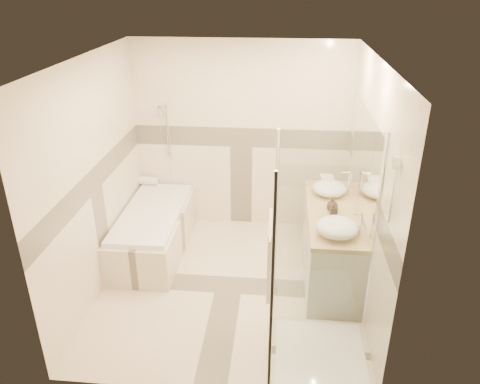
# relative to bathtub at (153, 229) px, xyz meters

# --- Properties ---
(room) EXTENTS (2.82, 3.02, 2.52)m
(room) POSITION_rel_bathtub_xyz_m (1.08, -0.64, 0.95)
(room) COLOR beige
(room) RESTS_ON ground
(bathtub) EXTENTS (0.75, 1.70, 0.56)m
(bathtub) POSITION_rel_bathtub_xyz_m (0.00, 0.00, 0.00)
(bathtub) COLOR beige
(bathtub) RESTS_ON ground
(vanity) EXTENTS (0.58, 1.62, 0.85)m
(vanity) POSITION_rel_bathtub_xyz_m (2.15, -0.35, 0.12)
(vanity) COLOR silver
(vanity) RESTS_ON ground
(shower_enclosure) EXTENTS (0.96, 0.93, 2.04)m
(shower_enclosure) POSITION_rel_bathtub_xyz_m (1.86, -1.62, 0.20)
(shower_enclosure) COLOR beige
(shower_enclosure) RESTS_ON ground
(vessel_sink_near) EXTENTS (0.40, 0.40, 0.16)m
(vessel_sink_near) POSITION_rel_bathtub_xyz_m (2.13, 0.06, 0.62)
(vessel_sink_near) COLOR white
(vessel_sink_near) RESTS_ON vanity
(vessel_sink_far) EXTENTS (0.43, 0.43, 0.17)m
(vessel_sink_far) POSITION_rel_bathtub_xyz_m (2.13, -0.88, 0.63)
(vessel_sink_far) COLOR white
(vessel_sink_far) RESTS_ON vanity
(faucet_near) EXTENTS (0.12, 0.03, 0.30)m
(faucet_near) POSITION_rel_bathtub_xyz_m (2.34, 0.06, 0.72)
(faucet_near) COLOR silver
(faucet_near) RESTS_ON vanity
(faucet_far) EXTENTS (0.11, 0.03, 0.26)m
(faucet_far) POSITION_rel_bathtub_xyz_m (2.35, -0.88, 0.69)
(faucet_far) COLOR silver
(faucet_far) RESTS_ON vanity
(amenity_bottle_a) EXTENTS (0.08, 0.08, 0.17)m
(amenity_bottle_a) POSITION_rel_bathtub_xyz_m (2.13, -0.51, 0.63)
(amenity_bottle_a) COLOR black
(amenity_bottle_a) RESTS_ON vanity
(amenity_bottle_b) EXTENTS (0.16, 0.16, 0.16)m
(amenity_bottle_b) POSITION_rel_bathtub_xyz_m (2.13, -0.37, 0.62)
(amenity_bottle_b) COLOR black
(amenity_bottle_b) RESTS_ON vanity
(folded_towels) EXTENTS (0.16, 0.26, 0.08)m
(folded_towels) POSITION_rel_bathtub_xyz_m (2.13, 0.37, 0.58)
(folded_towels) COLOR white
(folded_towels) RESTS_ON vanity
(rolled_towel) EXTENTS (0.25, 0.11, 0.11)m
(rolled_towel) POSITION_rel_bathtub_xyz_m (-0.25, 0.77, 0.31)
(rolled_towel) COLOR white
(rolled_towel) RESTS_ON bathtub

